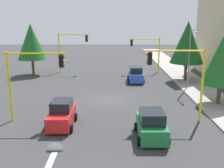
% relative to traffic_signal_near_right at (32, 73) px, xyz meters
% --- Properties ---
extents(ground_plane, '(120.00, 120.00, 0.00)m').
position_rel_traffic_signal_near_right_xyz_m(ground_plane, '(-6.00, 5.68, -3.94)').
color(ground_plane, '#353538').
extents(sidewalk_kerb, '(80.00, 4.00, 0.15)m').
position_rel_traffic_signal_near_right_xyz_m(sidewalk_kerb, '(-11.00, 16.18, -3.87)').
color(sidewalk_kerb, gray).
rests_on(sidewalk_kerb, ground).
extents(lane_arrow_near, '(2.40, 1.10, 1.10)m').
position_rel_traffic_signal_near_right_xyz_m(lane_arrow_near, '(5.51, 2.68, -3.94)').
color(lane_arrow_near, silver).
rests_on(lane_arrow_near, ground).
extents(traffic_signal_near_right, '(0.36, 4.59, 5.56)m').
position_rel_traffic_signal_near_right_xyz_m(traffic_signal_near_right, '(0.00, 0.00, 0.00)').
color(traffic_signal_near_right, yellow).
rests_on(traffic_signal_near_right, ground).
extents(traffic_signal_near_left, '(0.36, 4.59, 5.76)m').
position_rel_traffic_signal_near_right_xyz_m(traffic_signal_near_left, '(-0.00, 11.39, 0.13)').
color(traffic_signal_near_left, yellow).
rests_on(traffic_signal_near_left, ground).
extents(traffic_signal_far_left, '(0.36, 4.59, 5.20)m').
position_rel_traffic_signal_near_right_xyz_m(traffic_signal_far_left, '(-20.00, 11.30, -0.24)').
color(traffic_signal_far_left, yellow).
rests_on(traffic_signal_far_left, ground).
extents(traffic_signal_far_right, '(0.36, 4.59, 5.84)m').
position_rel_traffic_signal_near_right_xyz_m(traffic_signal_far_right, '(-20.00, -0.04, 0.19)').
color(traffic_signal_far_right, yellow).
rests_on(traffic_signal_far_right, ground).
extents(street_lamp_curbside, '(2.15, 0.28, 7.00)m').
position_rel_traffic_signal_near_right_xyz_m(street_lamp_curbside, '(-9.61, 14.88, 0.41)').
color(street_lamp_curbside, slate).
rests_on(street_lamp_curbside, ground).
extents(tree_roadside_mid, '(4.22, 4.22, 7.71)m').
position_rel_traffic_signal_near_right_xyz_m(tree_roadside_mid, '(-14.00, 15.68, 1.12)').
color(tree_roadside_mid, brown).
rests_on(tree_roadside_mid, ground).
extents(tree_opposite_side, '(4.02, 4.02, 7.34)m').
position_rel_traffic_signal_near_right_xyz_m(tree_opposite_side, '(-18.00, -5.32, 0.87)').
color(tree_opposite_side, brown).
rests_on(tree_opposite_side, ground).
extents(tree_roadside_near, '(3.63, 3.63, 6.61)m').
position_rel_traffic_signal_near_right_xyz_m(tree_roadside_near, '(-4.00, 16.18, 0.39)').
color(tree_roadside_near, brown).
rests_on(tree_roadside_near, ground).
extents(car_red, '(3.81, 1.98, 1.98)m').
position_rel_traffic_signal_near_right_xyz_m(car_red, '(1.02, 2.37, -3.05)').
color(car_red, red).
rests_on(car_red, ground).
extents(car_blue, '(3.66, 2.04, 1.98)m').
position_rel_traffic_signal_near_right_xyz_m(car_blue, '(-13.69, 9.19, -3.05)').
color(car_blue, blue).
rests_on(car_blue, ground).
extents(car_green, '(3.79, 2.10, 1.98)m').
position_rel_traffic_signal_near_right_xyz_m(car_green, '(3.14, 8.86, -3.05)').
color(car_green, '#1E7238').
rests_on(car_green, ground).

